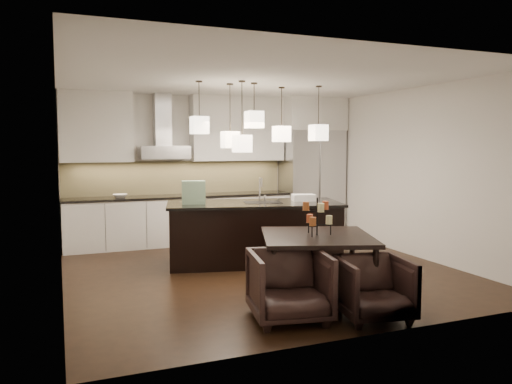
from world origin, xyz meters
name	(u,v)px	position (x,y,z in m)	size (l,w,h in m)	color
floor	(261,271)	(0.00, 0.00, -0.01)	(5.50, 5.50, 0.02)	black
ceiling	(261,78)	(0.00, 0.00, 2.81)	(5.50, 5.50, 0.02)	white
wall_back	(208,168)	(0.00, 2.76, 1.40)	(5.50, 0.02, 2.80)	silver
wall_front	(371,193)	(0.00, -2.76, 1.40)	(5.50, 0.02, 2.80)	silver
wall_left	(58,181)	(-2.76, 0.00, 1.40)	(0.02, 5.50, 2.80)	silver
wall_right	(415,172)	(2.76, 0.00, 1.40)	(0.02, 5.50, 2.80)	silver
refrigerator	(312,183)	(2.10, 2.38, 1.07)	(1.20, 0.72, 2.15)	#B7B7BA
fridge_panel	(312,115)	(2.10, 2.38, 2.47)	(1.26, 0.72, 0.65)	silver
lower_cabinets	(181,220)	(-0.62, 2.43, 0.44)	(4.21, 0.62, 0.88)	silver
countertop	(181,196)	(-0.62, 2.43, 0.90)	(4.21, 0.66, 0.04)	black
backsplash	(177,177)	(-0.62, 2.73, 1.24)	(4.21, 0.02, 0.63)	tan
upper_cab_left	(96,127)	(-2.10, 2.57, 2.17)	(1.25, 0.35, 1.25)	silver
upper_cab_right	(238,129)	(0.55, 2.57, 2.17)	(1.86, 0.35, 1.25)	silver
hood_canopy	(164,152)	(-0.93, 2.48, 1.72)	(0.90, 0.52, 0.24)	#B7B7BA
hood_chimney	(162,120)	(-0.93, 2.59, 2.32)	(0.30, 0.28, 0.96)	#B7B7BA
fruit_bowl	(120,196)	(-1.74, 2.38, 0.95)	(0.26, 0.26, 0.06)	silver
island_body	(254,234)	(0.08, 0.50, 0.46)	(2.60, 1.04, 0.92)	black
island_top	(254,204)	(0.08, 0.50, 0.94)	(2.69, 1.13, 0.04)	black
faucet	(260,189)	(0.21, 0.57, 1.16)	(0.10, 0.25, 0.40)	silver
tote_bag	(194,192)	(-0.85, 0.63, 1.14)	(0.35, 0.19, 0.35)	#1B6431
food_container	(303,198)	(0.90, 0.41, 1.01)	(0.35, 0.25, 0.10)	silver
dining_table	(317,266)	(0.12, -1.49, 0.39)	(1.29, 1.29, 0.77)	black
candelabra	(317,216)	(0.12, -1.49, 1.00)	(0.37, 0.37, 0.45)	black
candle_a	(329,220)	(0.26, -1.53, 0.96)	(0.08, 0.08, 0.10)	#F1E79C
candle_b	(310,218)	(0.09, -1.34, 0.96)	(0.08, 0.08, 0.10)	#C34D27
candle_c	(313,221)	(0.01, -1.58, 0.96)	(0.08, 0.08, 0.10)	#A15224
candle_d	(325,205)	(0.26, -1.44, 1.12)	(0.08, 0.08, 0.10)	#C34D27
candle_e	(306,206)	(0.00, -1.42, 1.12)	(0.08, 0.08, 0.10)	#A15224
candle_f	(321,208)	(0.10, -1.62, 1.12)	(0.08, 0.08, 0.10)	#F1E79C
armchair_left	(289,286)	(-0.53, -2.08, 0.37)	(0.79, 0.82, 0.74)	black
armchair_right	(374,288)	(0.32, -2.38, 0.33)	(0.71, 0.74, 0.67)	black
pendant_a	(199,125)	(-0.77, 0.56, 2.15)	(0.24, 0.24, 0.26)	beige
pendant_b	(230,140)	(-0.24, 0.70, 1.93)	(0.24, 0.24, 0.26)	beige
pendant_c	(254,120)	(0.07, 0.46, 2.24)	(0.24, 0.24, 0.26)	beige
pendant_d	(281,134)	(0.70, 0.82, 2.03)	(0.24, 0.24, 0.26)	beige
pendant_e	(318,133)	(1.19, 0.46, 2.05)	(0.24, 0.24, 0.26)	beige
pendant_f	(242,144)	(-0.18, 0.31, 1.87)	(0.24, 0.24, 0.26)	beige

